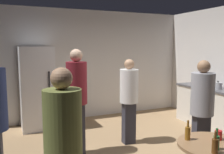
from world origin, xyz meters
TOP-DOWN VIEW (x-y plane):
  - wall_back at (0.00, 2.63)m, footprint 5.32×0.06m
  - refrigerator at (-1.30, 2.20)m, footprint 0.70×0.68m
  - kitchen_counter at (2.28, 0.67)m, footprint 0.64×1.85m
  - kettle at (2.23, 0.54)m, footprint 0.24×0.17m
  - beer_bottle_on_counter at (2.21, 1.10)m, footprint 0.06×0.06m
  - foreground_table at (0.15, -1.39)m, footprint 0.80×0.80m
  - beer_bottle_amber at (-0.04, -1.17)m, footprint 0.06×0.06m
  - beer_bottle_brown at (-0.04, -1.57)m, footprint 0.06×0.06m
  - beer_bottle_green at (0.05, -1.51)m, footprint 0.06×0.06m
  - plastic_cup_red at (0.29, -1.31)m, footprint 0.08×0.08m
  - person_in_white_shirt at (0.14, 0.65)m, footprint 0.35×0.35m
  - person_in_gray_shirt at (0.73, -0.57)m, footprint 0.42×0.42m
  - person_in_olive_shirt at (-1.49, -1.24)m, footprint 0.48×0.48m
  - person_in_maroon_shirt at (-0.87, 0.55)m, footprint 0.35×0.35m

SIDE VIEW (x-z plane):
  - kitchen_counter at x=2.28m, z-range 0.00..0.90m
  - foreground_table at x=0.15m, z-range 0.26..1.00m
  - plastic_cup_red at x=0.29m, z-range 0.73..0.85m
  - beer_bottle_amber at x=-0.04m, z-range 0.70..0.93m
  - beer_bottle_brown at x=-0.04m, z-range 0.70..0.93m
  - beer_bottle_green at x=0.05m, z-range 0.70..0.93m
  - refrigerator at x=-1.30m, z-range 0.00..1.80m
  - person_in_white_shirt at x=0.14m, z-range 0.13..1.71m
  - person_in_gray_shirt at x=0.73m, z-range 0.13..1.74m
  - person_in_olive_shirt at x=-1.49m, z-range 0.14..1.77m
  - kettle at x=2.23m, z-range 0.88..1.06m
  - beer_bottle_on_counter at x=2.21m, z-range 0.87..1.10m
  - person_in_maroon_shirt at x=-0.87m, z-range 0.15..1.92m
  - wall_back at x=0.00m, z-range 0.00..2.70m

